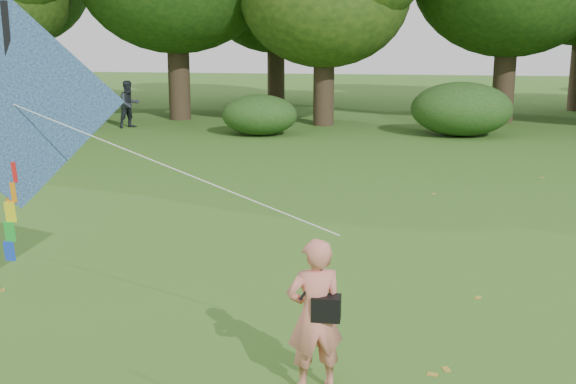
# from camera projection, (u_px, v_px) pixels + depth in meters

# --- Properties ---
(ground) EXTENTS (100.00, 100.00, 0.00)m
(ground) POSITION_uv_depth(u_px,v_px,m) (344.00, 358.00, 8.40)
(ground) COLOR #265114
(ground) RESTS_ON ground
(man_kite_flyer) EXTENTS (0.71, 0.59, 1.67)m
(man_kite_flyer) POSITION_uv_depth(u_px,v_px,m) (315.00, 315.00, 7.51)
(man_kite_flyer) COLOR #D67564
(man_kite_flyer) RESTS_ON ground
(bystander_left) EXTENTS (1.06, 1.09, 1.77)m
(bystander_left) POSITION_uv_depth(u_px,v_px,m) (129.00, 104.00, 27.07)
(bystander_left) COLOR #21252C
(bystander_left) RESTS_ON ground
(crossbody_bag) EXTENTS (0.43, 0.20, 0.69)m
(crossbody_bag) POSITION_uv_depth(u_px,v_px,m) (326.00, 307.00, 7.44)
(crossbody_bag) COLOR black
(crossbody_bag) RESTS_ON ground
(flying_kite) EXTENTS (5.34, 1.79, 3.35)m
(flying_kite) POSITION_uv_depth(u_px,v_px,m) (13.00, 107.00, 8.76)
(flying_kite) COLOR #244C9D
(flying_kite) RESTS_ON ground
(shrub_band) EXTENTS (39.15, 3.22, 1.88)m
(shrub_band) POSITION_uv_depth(u_px,v_px,m) (354.00, 111.00, 25.29)
(shrub_band) COLOR #264919
(shrub_band) RESTS_ON ground
(fallen_leaves) EXTENTS (11.00, 14.66, 0.01)m
(fallen_leaves) POSITION_uv_depth(u_px,v_px,m) (426.00, 289.00, 10.58)
(fallen_leaves) COLOR olive
(fallen_leaves) RESTS_ON ground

